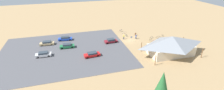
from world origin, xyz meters
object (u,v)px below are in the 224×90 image
(bicycle_white_near_sign, at_px, (124,33))
(visitor_crossing_yard, at_px, (136,36))
(car_silver_end_stall, at_px, (43,54))
(bicycle_purple_front_row, at_px, (154,41))
(bicycle_yellow_by_bin, at_px, (150,39))
(car_tan_aisle_side, at_px, (47,43))
(bicycle_silver_edge_south, at_px, (158,37))
(lot_sign, at_px, (131,38))
(car_red_back_corner, at_px, (92,54))
(trash_bin, at_px, (135,34))
(bicycle_teal_back_row, at_px, (126,35))
(car_maroon_near_entry, at_px, (111,41))
(car_green_by_curb, at_px, (67,46))
(bike_pavilion, at_px, (171,44))
(bicycle_black_yard_left, at_px, (162,36))
(bicycle_white_lone_west, at_px, (152,37))
(car_blue_second_row, at_px, (65,38))
(bicycle_red_lone_east, at_px, (163,42))
(pine_center, at_px, (162,83))
(bicycle_orange_trailside, at_px, (158,39))
(bicycle_blue_edge_north, at_px, (121,31))
(bicycle_green_yard_right, at_px, (169,41))
(visitor_at_bikes, at_px, (185,44))
(visitor_by_pavilion, at_px, (124,37))

(bicycle_white_near_sign, xyz_separation_m, visitor_crossing_yard, (-2.44, 6.44, 0.56))
(car_silver_end_stall, bearing_deg, bicycle_purple_front_row, -179.19)
(bicycle_yellow_by_bin, relative_size, car_tan_aisle_side, 0.32)
(bicycle_silver_edge_south, bearing_deg, lot_sign, 3.09)
(car_red_back_corner, bearing_deg, trash_bin, -147.18)
(bicycle_yellow_by_bin, distance_m, bicycle_teal_back_row, 8.94)
(car_maroon_near_entry, bearing_deg, bicycle_purple_front_row, 166.23)
(bicycle_white_near_sign, xyz_separation_m, car_green_by_curb, (21.84, 7.35, 0.39))
(car_silver_end_stall, bearing_deg, bike_pavilion, 165.93)
(car_silver_end_stall, bearing_deg, bicycle_teal_back_row, -163.73)
(bicycle_black_yard_left, height_order, bicycle_white_lone_west, bicycle_black_yard_left)
(bicycle_yellow_by_bin, height_order, car_blue_second_row, car_blue_second_row)
(car_silver_end_stall, bearing_deg, car_blue_second_row, -121.67)
(bike_pavilion, bearing_deg, car_red_back_corner, -12.64)
(bicycle_red_lone_east, distance_m, car_blue_second_row, 34.26)
(car_silver_end_stall, bearing_deg, visitor_crossing_yard, -171.03)
(bicycle_white_lone_west, bearing_deg, bicycle_black_yard_left, -174.98)
(car_green_by_curb, bearing_deg, pine_center, 117.32)
(bicycle_orange_trailside, bearing_deg, car_green_by_curb, -4.72)
(bicycle_blue_edge_north, xyz_separation_m, bicycle_black_yard_left, (-13.14, 9.56, -0.02))
(bicycle_red_lone_east, bearing_deg, car_blue_second_row, -19.40)
(car_green_by_curb, bearing_deg, bicycle_white_near_sign, -161.40)
(bicycle_black_yard_left, bearing_deg, car_tan_aisle_side, -5.71)
(car_maroon_near_entry, relative_size, car_tan_aisle_side, 0.94)
(car_maroon_near_entry, bearing_deg, bicycle_silver_edge_south, 176.94)
(bicycle_red_lone_east, bearing_deg, bicycle_purple_front_row, -26.02)
(bicycle_yellow_by_bin, bearing_deg, bicycle_white_lone_west, -138.09)
(bicycle_red_lone_east, bearing_deg, car_silver_end_stall, -1.25)
(lot_sign, xyz_separation_m, car_tan_aisle_side, (27.85, -5.65, -0.70))
(bicycle_green_yard_right, relative_size, visitor_at_bikes, 0.79)
(car_red_back_corner, relative_size, car_maroon_near_entry, 1.07)
(visitor_by_pavilion, bearing_deg, bicycle_silver_edge_south, 167.90)
(bicycle_blue_edge_north, xyz_separation_m, car_tan_aisle_side, (27.89, 5.46, 0.31))
(bicycle_black_yard_left, relative_size, visitor_by_pavilion, 0.99)
(bicycle_purple_front_row, distance_m, car_tan_aisle_side, 36.34)
(bicycle_green_yard_right, relative_size, visitor_by_pavilion, 0.76)
(pine_center, xyz_separation_m, car_silver_end_stall, (22.42, -26.12, -4.21))
(pine_center, relative_size, bicycle_blue_edge_north, 4.17)
(bicycle_blue_edge_north, height_order, car_tan_aisle_side, car_tan_aisle_side)
(bicycle_teal_back_row, distance_m, visitor_at_bikes, 20.58)
(bike_pavilion, bearing_deg, car_blue_second_row, -33.50)
(bicycle_teal_back_row, height_order, car_tan_aisle_side, car_tan_aisle_side)
(car_silver_end_stall, bearing_deg, bicycle_white_lone_west, -174.31)
(lot_sign, distance_m, bicycle_teal_back_row, 5.95)
(bicycle_teal_back_row, height_order, bicycle_white_lone_west, bicycle_teal_back_row)
(bicycle_white_near_sign, height_order, bicycle_yellow_by_bin, bicycle_yellow_by_bin)
(bicycle_white_lone_west, bearing_deg, bicycle_red_lone_east, 114.14)
(bicycle_white_near_sign, bearing_deg, bicycle_green_yard_right, 135.91)
(bike_pavilion, height_order, bicycle_green_yard_right, bike_pavilion)
(car_blue_second_row, distance_m, visitor_crossing_yard, 25.27)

